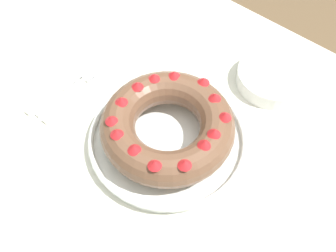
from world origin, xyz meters
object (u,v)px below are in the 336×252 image
serving_dish (168,139)px  fork (76,87)px  serving_knife (60,90)px  cake_knife (71,102)px  bundt_cake (168,126)px  side_bowl (273,78)px

serving_dish → fork: (-0.28, -0.03, -0.01)m
serving_dish → serving_knife: serving_dish is taller
cake_knife → bundt_cake: bearing=11.3°
serving_dish → bundt_cake: size_ratio=1.22×
bundt_cake → side_bowl: size_ratio=1.61×
bundt_cake → side_bowl: 0.32m
fork → cake_knife: bearing=-58.9°
serving_dish → serving_knife: (-0.31, -0.06, -0.01)m
bundt_cake → serving_knife: size_ratio=1.24×
bundt_cake → side_bowl: bearing=75.6°
fork → serving_knife: bearing=-129.1°
bundt_cake → side_bowl: (0.08, 0.31, -0.05)m
fork → bundt_cake: bearing=1.5°
fork → side_bowl: 0.49m
serving_dish → bundt_cake: bearing=-45.3°
serving_knife → cake_knife: bearing=-13.3°
bundt_cake → side_bowl: bundt_cake is taller
bundt_cake → cake_knife: bundt_cake is taller
fork → serving_knife: serving_knife is taller
serving_dish → fork: 0.28m
serving_dish → fork: bearing=-174.5°
serving_knife → side_bowl: bearing=39.7°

